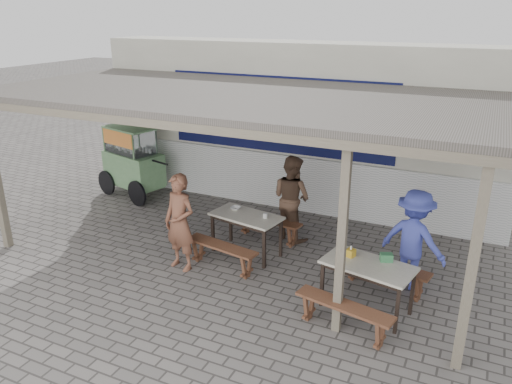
{
  "coord_description": "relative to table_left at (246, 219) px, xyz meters",
  "views": [
    {
      "loc": [
        3.82,
        -6.59,
        4.12
      ],
      "look_at": [
        0.28,
        0.9,
        1.09
      ],
      "focal_mm": 35.0,
      "sensor_mm": 36.0,
      "label": 1
    }
  ],
  "objects": [
    {
      "name": "condiment_jar",
      "position": [
        0.35,
        0.02,
        0.13
      ],
      "size": [
        0.08,
        0.08,
        0.09
      ],
      "primitive_type": "cylinder",
      "color": "silver",
      "rests_on": "table_left"
    },
    {
      "name": "vendor_cart",
      "position": [
        -3.71,
        1.56,
        0.22
      ],
      "size": [
        2.11,
        1.15,
        1.63
      ],
      "rotation": [
        0.0,
        0.0,
        -0.25
      ],
      "color": "#6A9664",
      "rests_on": "ground"
    },
    {
      "name": "patron_street_side",
      "position": [
        -0.77,
        -0.92,
        0.16
      ],
      "size": [
        0.67,
        0.5,
        1.66
      ],
      "primitive_type": "imported",
      "rotation": [
        0.0,
        0.0,
        -0.19
      ],
      "color": "brown",
      "rests_on": "ground"
    },
    {
      "name": "patron_wall_side",
      "position": [
        0.47,
        0.97,
        0.15
      ],
      "size": [
        0.96,
        0.87,
        1.63
      ],
      "primitive_type": "imported",
      "rotation": [
        0.0,
        0.0,
        2.77
      ],
      "color": "brown",
      "rests_on": "ground"
    },
    {
      "name": "bench_left_street",
      "position": [
        -0.12,
        -0.69,
        -0.33
      ],
      "size": [
        1.36,
        0.51,
        0.45
      ],
      "rotation": [
        0.0,
        0.0,
        -0.17
      ],
      "color": "brown",
      "rests_on": "ground"
    },
    {
      "name": "table_right",
      "position": [
        2.35,
        -0.87,
        0.0
      ],
      "size": [
        1.37,
        0.91,
        0.75
      ],
      "rotation": [
        0.0,
        0.0,
        -0.2
      ],
      "color": "beige",
      "rests_on": "ground"
    },
    {
      "name": "bench_right_street",
      "position": [
        2.22,
        -1.55,
        -0.33
      ],
      "size": [
        1.39,
        0.54,
        0.45
      ],
      "rotation": [
        0.0,
        0.0,
        -0.2
      ],
      "color": "brown",
      "rests_on": "ground"
    },
    {
      "name": "donation_box",
      "position": [
        2.56,
        -0.68,
        0.14
      ],
      "size": [
        0.2,
        0.17,
        0.12
      ],
      "primitive_type": "cube",
      "rotation": [
        0.0,
        0.0,
        0.37
      ],
      "color": "#367A4A",
      "rests_on": "table_right"
    },
    {
      "name": "table_left",
      "position": [
        0.0,
        0.0,
        0.0
      ],
      "size": [
        1.33,
        0.84,
        0.75
      ],
      "rotation": [
        0.0,
        0.0,
        -0.17
      ],
      "color": "beige",
      "rests_on": "ground"
    },
    {
      "name": "warung_roof",
      "position": [
        -0.22,
        0.29,
        2.05
      ],
      "size": [
        9.0,
        4.21,
        2.81
      ],
      "color": "#5A544D",
      "rests_on": "ground"
    },
    {
      "name": "bench_left_wall",
      "position": [
        0.12,
        0.69,
        -0.33
      ],
      "size": [
        1.36,
        0.51,
        0.45
      ],
      "rotation": [
        0.0,
        0.0,
        -0.17
      ],
      "color": "brown",
      "rests_on": "ground"
    },
    {
      "name": "condiment_bowl",
      "position": [
        -0.29,
        0.16,
        0.11
      ],
      "size": [
        0.18,
        0.18,
        0.04
      ],
      "primitive_type": "imported",
      "rotation": [
        0.0,
        0.0,
        -0.01
      ],
      "color": "white",
      "rests_on": "table_left"
    },
    {
      "name": "tissue_box",
      "position": [
        2.06,
        -0.75,
        0.14
      ],
      "size": [
        0.15,
        0.15,
        0.12
      ],
      "primitive_type": "cube",
      "rotation": [
        0.0,
        0.0,
        -0.36
      ],
      "color": "gold",
      "rests_on": "table_right"
    },
    {
      "name": "back_wall",
      "position": [
        -0.24,
        2.97,
        1.05
      ],
      "size": [
        9.0,
        1.28,
        3.5
      ],
      "color": "beige",
      "rests_on": "ground"
    },
    {
      "name": "ground",
      "position": [
        -0.23,
        -0.61,
        -0.67
      ],
      "size": [
        60.0,
        60.0,
        0.0
      ],
      "primitive_type": "plane",
      "color": "#68625E",
      "rests_on": "ground"
    },
    {
      "name": "patron_right_table",
      "position": [
        2.82,
        0.1,
        0.14
      ],
      "size": [
        1.17,
        0.88,
        1.61
      ],
      "primitive_type": "imported",
      "rotation": [
        0.0,
        0.0,
        2.84
      ],
      "color": "#434EBB",
      "rests_on": "ground"
    },
    {
      "name": "bench_right_wall",
      "position": [
        2.49,
        -0.18,
        -0.33
      ],
      "size": [
        1.39,
        0.54,
        0.45
      ],
      "rotation": [
        0.0,
        0.0,
        -0.2
      ],
      "color": "brown",
      "rests_on": "ground"
    }
  ]
}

